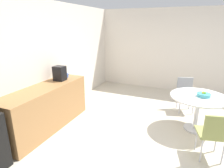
{
  "coord_description": "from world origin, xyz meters",
  "views": [
    {
      "loc": [
        -3.36,
        0.01,
        2.08
      ],
      "look_at": [
        -0.04,
        1.41,
        0.95
      ],
      "focal_mm": 30.27,
      "sensor_mm": 36.0,
      "label": 1
    }
  ],
  "objects_px": {
    "chair_olive": "(214,132)",
    "chair_gray": "(185,90)",
    "fruit_bowl": "(204,95)",
    "coffee_maker": "(60,73)",
    "round_table": "(198,103)",
    "mug_white": "(67,75)"
  },
  "relations": [
    {
      "from": "chair_olive",
      "to": "fruit_bowl",
      "type": "relative_size",
      "value": 3.31
    },
    {
      "from": "coffee_maker",
      "to": "round_table",
      "type": "bearing_deg",
      "value": -78.25
    },
    {
      "from": "round_table",
      "to": "chair_gray",
      "type": "xyz_separation_m",
      "value": [
        0.93,
        0.28,
        -0.08
      ]
    },
    {
      "from": "chair_olive",
      "to": "chair_gray",
      "type": "distance_m",
      "value": 1.94
    },
    {
      "from": "fruit_bowl",
      "to": "mug_white",
      "type": "bearing_deg",
      "value": 96.49
    },
    {
      "from": "round_table",
      "to": "chair_gray",
      "type": "relative_size",
      "value": 1.33
    },
    {
      "from": "chair_olive",
      "to": "coffee_maker",
      "type": "xyz_separation_m",
      "value": [
        0.35,
        3.09,
        0.54
      ]
    },
    {
      "from": "chair_olive",
      "to": "chair_gray",
      "type": "height_order",
      "value": "same"
    },
    {
      "from": "round_table",
      "to": "chair_olive",
      "type": "bearing_deg",
      "value": -167.04
    },
    {
      "from": "fruit_bowl",
      "to": "coffee_maker",
      "type": "relative_size",
      "value": 0.78
    },
    {
      "from": "fruit_bowl",
      "to": "chair_olive",
      "type": "bearing_deg",
      "value": -171.48
    },
    {
      "from": "chair_gray",
      "to": "coffee_maker",
      "type": "distance_m",
      "value": 3.06
    },
    {
      "from": "mug_white",
      "to": "coffee_maker",
      "type": "xyz_separation_m",
      "value": [
        -0.26,
        -0.01,
        0.11
      ]
    },
    {
      "from": "chair_olive",
      "to": "mug_white",
      "type": "bearing_deg",
      "value": 78.96
    },
    {
      "from": "chair_olive",
      "to": "chair_gray",
      "type": "relative_size",
      "value": 1.0
    },
    {
      "from": "chair_olive",
      "to": "fruit_bowl",
      "type": "height_order",
      "value": "fruit_bowl"
    },
    {
      "from": "round_table",
      "to": "fruit_bowl",
      "type": "height_order",
      "value": "fruit_bowl"
    },
    {
      "from": "round_table",
      "to": "chair_olive",
      "type": "distance_m",
      "value": 0.97
    },
    {
      "from": "chair_gray",
      "to": "coffee_maker",
      "type": "relative_size",
      "value": 2.59
    },
    {
      "from": "fruit_bowl",
      "to": "coffee_maker",
      "type": "height_order",
      "value": "coffee_maker"
    },
    {
      "from": "mug_white",
      "to": "coffee_maker",
      "type": "height_order",
      "value": "coffee_maker"
    },
    {
      "from": "fruit_bowl",
      "to": "round_table",
      "type": "bearing_deg",
      "value": 89.56
    }
  ]
}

